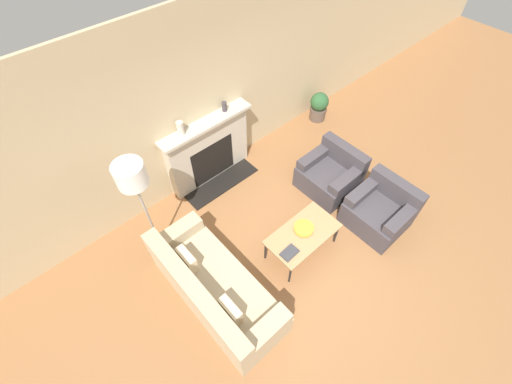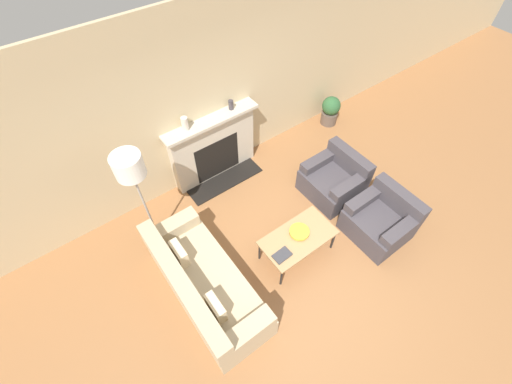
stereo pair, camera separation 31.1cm
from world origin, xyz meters
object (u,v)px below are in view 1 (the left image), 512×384
at_px(book, 289,253).
at_px(couch, 214,289).
at_px(armchair_near, 380,210).
at_px(armchair_far, 331,174).
at_px(coffee_table, 303,235).
at_px(mantel_vase_left, 180,128).
at_px(fireplace, 209,151).
at_px(mantel_vase_center_left, 224,107).
at_px(floor_lamp, 134,184).
at_px(bowl, 304,228).
at_px(potted_plant, 319,106).

bearing_deg(book, couch, 159.79).
height_order(armchair_near, armchair_far, same).
bearing_deg(coffee_table, mantel_vase_left, 102.92).
bearing_deg(armchair_near, coffee_table, -109.56).
bearing_deg(book, fireplace, 79.74).
bearing_deg(armchair_far, couch, -83.64).
bearing_deg(coffee_table, book, -166.19).
height_order(armchair_near, mantel_vase_center_left, mantel_vase_center_left).
height_order(coffee_table, floor_lamp, floor_lamp).
relative_size(armchair_near, book, 3.47).
xyz_separation_m(fireplace, coffee_table, (0.07, -2.07, -0.17)).
bearing_deg(mantel_vase_center_left, bowl, -97.65).
distance_m(armchair_near, mantel_vase_center_left, 2.88).
bearing_deg(fireplace, potted_plant, -4.37).
bearing_deg(floor_lamp, armchair_far, -18.12).
height_order(coffee_table, mantel_vase_center_left, mantel_vase_center_left).
relative_size(bowl, mantel_vase_center_left, 1.80).
xyz_separation_m(armchair_near, book, (-1.63, 0.36, 0.17)).
relative_size(floor_lamp, mantel_vase_center_left, 11.21).
relative_size(coffee_table, book, 4.25).
bearing_deg(armchair_near, potted_plant, 152.51).
xyz_separation_m(mantel_vase_left, mantel_vase_center_left, (0.80, 0.00, -0.03)).
xyz_separation_m(couch, book, (1.04, -0.33, 0.15)).
xyz_separation_m(fireplace, potted_plant, (2.54, -0.19, -0.27)).
distance_m(book, potted_plant, 3.46).
bearing_deg(couch, bowl, -97.88).
distance_m(bowl, floor_lamp, 2.32).
bearing_deg(book, mantel_vase_left, 90.50).
distance_m(floor_lamp, potted_plant, 4.18).
distance_m(armchair_near, armchair_far, 0.99).
xyz_separation_m(bowl, mantel_vase_center_left, (0.27, 2.04, 0.79)).
xyz_separation_m(armchair_near, coffee_table, (-1.26, 0.45, 0.12)).
bearing_deg(mantel_vase_left, armchair_far, -41.59).
bearing_deg(armchair_far, mantel_vase_left, -131.59).
bearing_deg(floor_lamp, couch, -84.25).
bearing_deg(floor_lamp, coffee_table, -43.58).
bearing_deg(mantel_vase_left, coffee_table, -77.08).
xyz_separation_m(coffee_table, book, (-0.37, -0.09, 0.05)).
distance_m(fireplace, mantel_vase_left, 0.83).
distance_m(bowl, book, 0.44).
bearing_deg(book, armchair_far, 18.67).
xyz_separation_m(couch, floor_lamp, (-0.12, 1.21, 1.14)).
xyz_separation_m(coffee_table, mantel_vase_left, (-0.48, 2.09, 0.88)).
bearing_deg(book, bowl, 15.05).
bearing_deg(potted_plant, mantel_vase_left, 175.97).
bearing_deg(fireplace, mantel_vase_left, 178.03).
bearing_deg(floor_lamp, book, -53.07).
height_order(fireplace, book, fireplace).
height_order(fireplace, bowl, fireplace).
relative_size(coffee_table, mantel_vase_center_left, 6.69).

